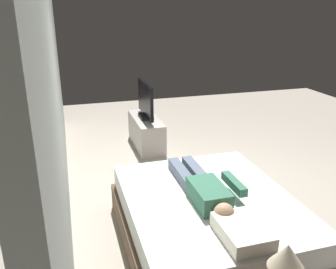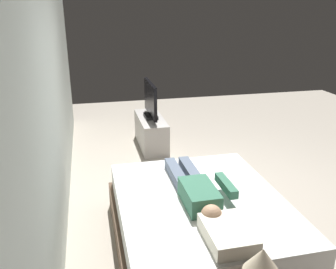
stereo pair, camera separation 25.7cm
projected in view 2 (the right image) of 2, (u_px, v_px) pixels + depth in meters
The scene contains 9 objects.
ground_plane at pixel (217, 199), 4.39m from camera, with size 10.00×10.00×0.00m, color #ADA393.
back_wall at pixel (52, 87), 3.89m from camera, with size 6.40×0.10×2.80m, color silver.
bed at pixel (200, 223), 3.43m from camera, with size 1.95×1.61×0.54m.
pillow at pixel (228, 234), 2.72m from camera, with size 0.48×0.34×0.12m, color silver.
person at pixel (197, 189), 3.33m from camera, with size 1.26×0.46×0.18m.
remote at pixel (230, 184), 3.58m from camera, with size 0.15×0.04×0.02m, color black.
tv_stand at pixel (151, 132), 5.96m from camera, with size 1.10×0.40×0.50m, color #B7B2AD.
tv at pixel (150, 101), 5.78m from camera, with size 0.88×0.20×0.59m.
lamp at pixel (262, 262), 2.05m from camera, with size 0.22×0.22×0.42m.
Camera 2 is at (-3.62, 1.45, 2.24)m, focal length 37.97 mm.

